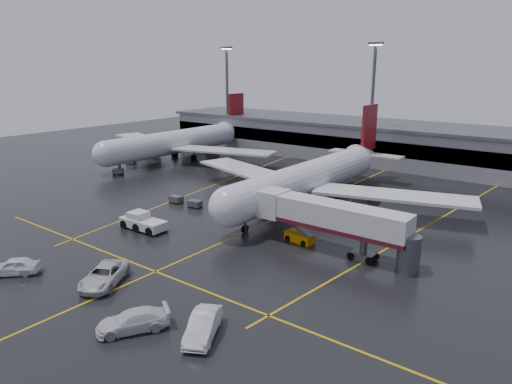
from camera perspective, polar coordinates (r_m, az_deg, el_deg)
The scene contains 22 objects.
ground at distance 65.80m, azimuth 2.45°, elevation -3.27°, with size 220.00×220.00×0.00m, color black.
apron_line_centre at distance 65.80m, azimuth 2.45°, elevation -3.27°, with size 0.25×90.00×0.02m, color gold.
apron_line_stop at distance 50.59m, azimuth -12.20°, elevation -9.52°, with size 60.00×0.25×0.02m, color gold.
apron_line_left at distance 85.31m, azimuth -4.73°, elevation 1.04°, with size 0.25×70.00×0.02m, color gold.
apron_line_right at distance 67.06m, azimuth 20.27°, elevation -3.88°, with size 0.25×70.00×0.02m, color gold.
terminal at distance 106.66m, azimuth 17.48°, elevation 5.63°, with size 122.00×19.00×8.60m.
light_mast_left at distance 123.40m, azimuth -3.56°, elevation 12.26°, with size 3.00×1.20×25.45m.
light_mast_mid at distance 101.89m, azimuth 14.08°, elevation 11.21°, with size 3.00×1.20×25.45m.
main_airliner at distance 72.52m, azimuth 6.88°, elevation 1.84°, with size 48.80×45.60×14.10m.
second_airliner at distance 107.79m, azimuth -9.35°, elevation 6.16°, with size 48.80×45.60×14.10m.
jet_bridge at distance 53.83m, azimuth 9.21°, elevation -3.33°, with size 19.90×3.40×6.05m.
pushback_tractor at distance 63.10m, azimuth -13.74°, elevation -3.64°, with size 6.71×3.06×2.36m.
belt_loader at distance 57.47m, azimuth 5.36°, elevation -5.52°, with size 3.89×2.16×2.35m.
service_van_a at distance 48.89m, azimuth -18.12°, elevation -9.69°, with size 3.05×6.62×1.84m, color silver.
service_van_b at distance 40.51m, azimuth -14.85°, elevation -15.00°, with size 2.39×5.87×1.70m, color silver.
service_van_c at distance 38.68m, azimuth -6.52°, elevation -15.96°, with size 1.97×5.66×1.86m, color white.
service_van_d at distance 54.65m, azimuth -27.60°, elevation -8.08°, with size 2.09×5.19×1.77m, color white.
baggage_cart_a at distance 71.23m, azimuth -7.50°, elevation -1.41°, with size 2.12×1.50×1.12m.
baggage_cart_b at distance 74.07m, azimuth -9.76°, elevation -0.85°, with size 2.11×1.47×1.12m.
baggage_cart_c at distance 77.68m, azimuth -2.80°, elevation 0.12°, with size 2.27×1.77×1.12m.
baggage_cart_d at distance 105.33m, azimuth -15.08°, elevation 3.65°, with size 2.28×1.81×1.12m.
baggage_cart_e at distance 96.21m, azimuth -16.55°, elevation 2.47°, with size 2.36×2.30×1.12m.
Camera 1 is at (35.58, -51.24, 20.94)m, focal length 32.64 mm.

